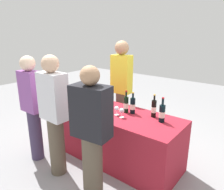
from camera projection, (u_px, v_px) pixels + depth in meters
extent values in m
plane|color=gray|center=(112.00, 156.00, 3.39)|extent=(12.00, 12.00, 0.00)
cube|color=maroon|center=(112.00, 134.00, 3.28)|extent=(2.10, 0.77, 0.77)
cylinder|color=black|center=(81.00, 93.00, 3.72)|extent=(0.07, 0.07, 0.20)
cylinder|color=black|center=(80.00, 85.00, 3.68)|extent=(0.03, 0.03, 0.09)
cylinder|color=black|center=(80.00, 82.00, 3.66)|extent=(0.03, 0.03, 0.02)
cylinder|color=silver|center=(81.00, 94.00, 3.72)|extent=(0.07, 0.07, 0.07)
cylinder|color=black|center=(107.00, 98.00, 3.44)|extent=(0.07, 0.07, 0.22)
cylinder|color=black|center=(106.00, 89.00, 3.40)|extent=(0.02, 0.02, 0.08)
cylinder|color=gold|center=(106.00, 86.00, 3.38)|extent=(0.03, 0.03, 0.02)
cylinder|color=silver|center=(107.00, 98.00, 3.44)|extent=(0.07, 0.07, 0.08)
cylinder|color=black|center=(126.00, 105.00, 3.09)|extent=(0.07, 0.07, 0.23)
cylinder|color=black|center=(126.00, 94.00, 3.04)|extent=(0.03, 0.03, 0.08)
cylinder|color=maroon|center=(126.00, 91.00, 3.03)|extent=(0.03, 0.03, 0.02)
cylinder|color=silver|center=(126.00, 106.00, 3.09)|extent=(0.07, 0.07, 0.08)
cylinder|color=black|center=(133.00, 106.00, 3.05)|extent=(0.07, 0.07, 0.23)
cylinder|color=black|center=(133.00, 96.00, 3.01)|extent=(0.03, 0.03, 0.07)
cylinder|color=gold|center=(133.00, 93.00, 3.00)|extent=(0.03, 0.03, 0.02)
cylinder|color=silver|center=(133.00, 107.00, 3.06)|extent=(0.07, 0.07, 0.08)
cylinder|color=black|center=(154.00, 109.00, 2.93)|extent=(0.07, 0.07, 0.24)
cylinder|color=black|center=(154.00, 98.00, 2.89)|extent=(0.03, 0.03, 0.07)
cylinder|color=gold|center=(155.00, 95.00, 2.87)|extent=(0.03, 0.03, 0.02)
cylinder|color=silver|center=(154.00, 109.00, 2.93)|extent=(0.07, 0.07, 0.08)
cylinder|color=black|center=(162.00, 114.00, 2.77)|extent=(0.08, 0.08, 0.23)
cylinder|color=black|center=(163.00, 102.00, 2.72)|extent=(0.03, 0.03, 0.09)
cylinder|color=maroon|center=(163.00, 98.00, 2.71)|extent=(0.03, 0.03, 0.02)
cylinder|color=silver|center=(162.00, 114.00, 2.77)|extent=(0.08, 0.08, 0.08)
cylinder|color=silver|center=(68.00, 104.00, 3.46)|extent=(0.07, 0.07, 0.00)
cylinder|color=silver|center=(68.00, 102.00, 3.45)|extent=(0.01, 0.01, 0.06)
sphere|color=silver|center=(67.00, 99.00, 3.43)|extent=(0.07, 0.07, 0.07)
sphere|color=#590C19|center=(67.00, 99.00, 3.43)|extent=(0.04, 0.04, 0.04)
cylinder|color=silver|center=(90.00, 109.00, 3.26)|extent=(0.07, 0.07, 0.00)
cylinder|color=silver|center=(90.00, 106.00, 3.25)|extent=(0.01, 0.01, 0.08)
sphere|color=silver|center=(90.00, 102.00, 3.23)|extent=(0.07, 0.07, 0.07)
cylinder|color=silver|center=(106.00, 113.00, 3.09)|extent=(0.06, 0.06, 0.00)
cylinder|color=silver|center=(106.00, 110.00, 3.08)|extent=(0.01, 0.01, 0.07)
sphere|color=silver|center=(106.00, 106.00, 3.06)|extent=(0.07, 0.07, 0.07)
cylinder|color=silver|center=(117.00, 115.00, 3.02)|extent=(0.06, 0.06, 0.00)
cylinder|color=silver|center=(117.00, 113.00, 3.01)|extent=(0.01, 0.01, 0.06)
sphere|color=silver|center=(117.00, 109.00, 3.00)|extent=(0.07, 0.07, 0.07)
cylinder|color=silver|center=(122.00, 117.00, 2.94)|extent=(0.07, 0.07, 0.00)
cylinder|color=silver|center=(122.00, 115.00, 2.93)|extent=(0.01, 0.01, 0.06)
sphere|color=silver|center=(122.00, 111.00, 2.91)|extent=(0.07, 0.07, 0.07)
sphere|color=#590C19|center=(122.00, 111.00, 2.92)|extent=(0.04, 0.04, 0.04)
cylinder|color=silver|center=(82.00, 96.00, 3.53)|extent=(0.18, 0.18, 0.20)
cylinder|color=brown|center=(121.00, 116.00, 3.87)|extent=(0.19, 0.19, 0.87)
cube|color=yellow|center=(121.00, 74.00, 3.65)|extent=(0.35, 0.21, 0.65)
sphere|color=tan|center=(122.00, 48.00, 3.52)|extent=(0.24, 0.24, 0.24)
cylinder|color=#3F3351|center=(36.00, 135.00, 3.25)|extent=(0.19, 0.19, 0.79)
cube|color=#8C4C99|center=(31.00, 91.00, 3.05)|extent=(0.35, 0.19, 0.59)
sphere|color=beige|center=(28.00, 63.00, 2.93)|extent=(0.21, 0.21, 0.21)
cylinder|color=brown|center=(57.00, 146.00, 2.91)|extent=(0.21, 0.21, 0.81)
cube|color=silver|center=(53.00, 96.00, 2.70)|extent=(0.39, 0.22, 0.61)
sphere|color=#D8AD8C|center=(50.00, 64.00, 2.58)|extent=(0.22, 0.22, 0.22)
cylinder|color=brown|center=(93.00, 166.00, 2.50)|extent=(0.24, 0.24, 0.78)
cube|color=black|center=(91.00, 112.00, 2.31)|extent=(0.46, 0.29, 0.59)
sphere|color=tan|center=(90.00, 76.00, 2.19)|extent=(0.21, 0.21, 0.21)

